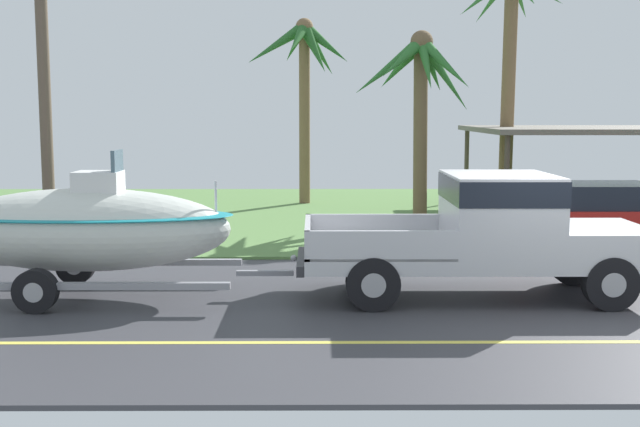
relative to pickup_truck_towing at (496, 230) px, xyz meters
The scene contains 9 objects.
ground 7.74m from the pickup_truck_towing, 83.57° to the left, with size 36.00×22.00×0.11m.
pickup_truck_towing is the anchor object (origin of this frame).
boat_on_trailer 6.43m from the pickup_truck_towing, behind, with size 5.81×2.23×2.31m.
parked_sedan_near 5.65m from the pickup_truck_towing, 54.78° to the left, with size 4.38×1.87×1.38m.
carport_awning 11.87m from the pickup_truck_towing, 62.27° to the left, with size 7.56×5.93×2.45m.
palm_tree_near_left 9.21m from the pickup_truck_towing, 90.88° to the left, with size 3.27×2.68×4.97m.
palm_tree_mid 13.54m from the pickup_truck_towing, 104.13° to the left, with size 3.30×3.22×5.70m.
palm_tree_far_left 11.74m from the pickup_truck_towing, 76.44° to the left, with size 3.03×3.48×7.00m.
utility_pole 9.32m from the pickup_truck_towing, 155.72° to the left, with size 0.24×1.80×7.10m.
Camera 1 is at (-3.69, -11.84, 2.91)m, focal length 45.93 mm.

